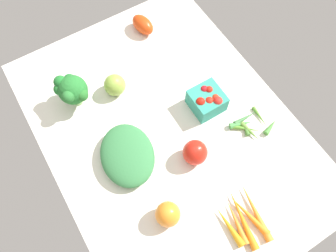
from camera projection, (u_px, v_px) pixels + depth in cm
name	position (u px, v px, depth cm)	size (l,w,h in cm)	color
tablecloth	(168.00, 130.00, 105.94)	(104.00, 76.00, 2.00)	silver
roma_tomato	(143.00, 25.00, 119.72)	(9.77, 5.79, 5.79)	red
bell_pepper_orange	(168.00, 214.00, 89.59)	(7.09, 7.09, 8.07)	orange
berry_basket	(207.00, 100.00, 104.97)	(10.10, 10.10, 8.02)	teal
leafy_greens_clump	(127.00, 155.00, 98.11)	(20.97, 16.26, 5.87)	#347842
carrot_bunch	(244.00, 218.00, 92.00)	(18.00, 12.75, 2.35)	orange
bell_pepper_red	(195.00, 152.00, 97.11)	(7.58, 7.58, 8.36)	red
broccoli_head	(72.00, 90.00, 102.15)	(11.16, 10.11, 12.42)	#96C97A
heirloom_tomato_green	(115.00, 85.00, 107.77)	(7.30, 7.30, 7.30)	#88A840
okra_pile	(250.00, 125.00, 104.61)	(10.67, 15.06, 1.98)	#53892F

